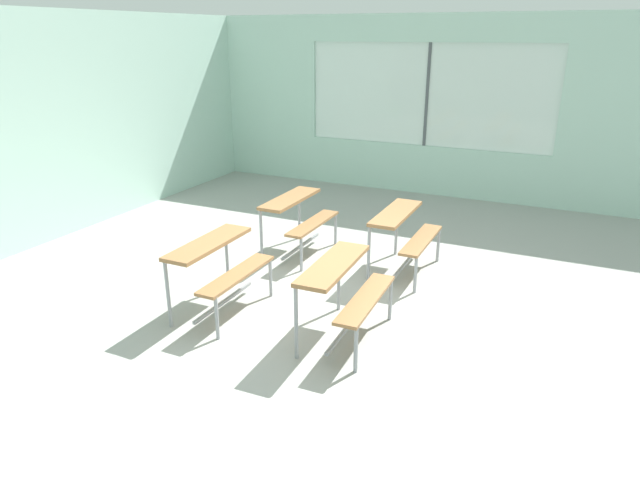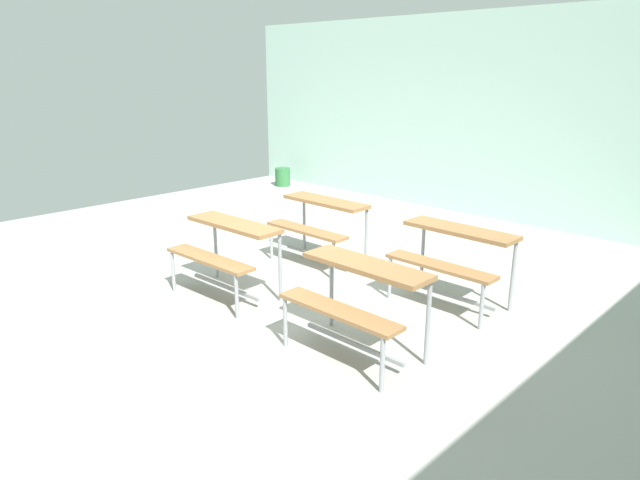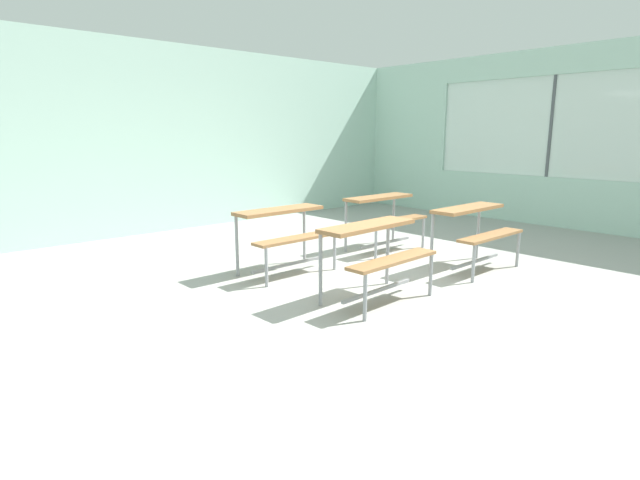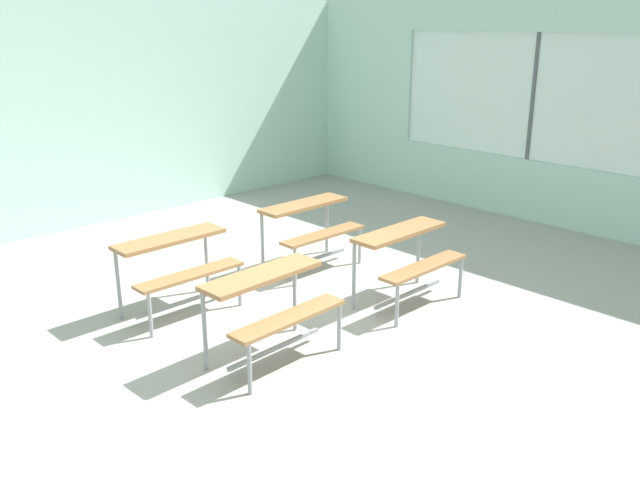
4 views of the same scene
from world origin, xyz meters
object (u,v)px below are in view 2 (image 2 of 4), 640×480
desk_bench_r0c0 (226,242)px  desk_bench_r1c0 (319,216)px  trash_bin (283,177)px  desk_bench_r0c1 (357,288)px  desk_bench_r1c1 (453,248)px

desk_bench_r0c0 → desk_bench_r1c0: size_ratio=1.01×
desk_bench_r1c0 → trash_bin: (-3.69, 2.79, -0.39)m
desk_bench_r0c0 → desk_bench_r1c0: same height
desk_bench_r0c1 → desk_bench_r1c1: 1.40m
trash_bin → desk_bench_r0c0: bearing=-48.0°
desk_bench_r1c0 → desk_bench_r1c1: (1.75, 0.01, 0.00)m
desk_bench_r1c1 → trash_bin: (-5.44, 2.78, -0.39)m
desk_bench_r1c0 → trash_bin: bearing=142.7°
desk_bench_r0c0 → desk_bench_r0c1: bearing=-3.1°
desk_bench_r0c0 → desk_bench_r1c0: 1.35m
desk_bench_r0c1 → trash_bin: (-5.44, 4.18, -0.39)m
trash_bin → desk_bench_r1c0: bearing=-37.1°
desk_bench_r1c0 → desk_bench_r1c1: bearing=0.0°
desk_bench_r1c0 → desk_bench_r1c1: same height
desk_bench_r0c1 → trash_bin: 6.87m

